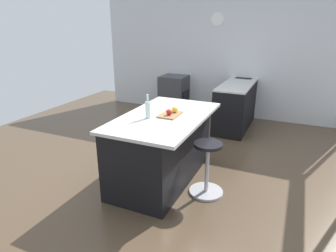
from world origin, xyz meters
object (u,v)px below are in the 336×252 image
(oven_range, at_px, (174,94))
(apple_yellow, at_px, (175,109))
(kitchen_island, at_px, (162,147))
(water_bottle, at_px, (148,109))
(cutting_board, at_px, (170,115))
(apple_red, at_px, (169,112))
(stool_by_window, at_px, (207,170))

(oven_range, bearing_deg, apple_yellow, 23.14)
(kitchen_island, xyz_separation_m, water_bottle, (0.19, -0.10, 0.59))
(cutting_board, bearing_deg, apple_yellow, 160.28)
(kitchen_island, bearing_deg, apple_red, 83.55)
(oven_range, xyz_separation_m, apple_yellow, (2.93, 1.25, 0.56))
(apple_red, bearing_deg, cutting_board, -171.85)
(stool_by_window, distance_m, apple_red, 0.89)
(stool_by_window, bearing_deg, cutting_board, -105.64)
(apple_red, bearing_deg, water_bottle, -50.48)
(kitchen_island, bearing_deg, apple_yellow, 131.92)
(apple_red, xyz_separation_m, water_bottle, (0.18, -0.22, 0.06))
(kitchen_island, distance_m, apple_red, 0.54)
(oven_range, height_order, kitchen_island, kitchen_island)
(cutting_board, xyz_separation_m, water_bottle, (0.23, -0.21, 0.11))
(cutting_board, bearing_deg, stool_by_window, 74.36)
(kitchen_island, relative_size, apple_yellow, 21.56)
(cutting_board, xyz_separation_m, apple_red, (0.05, 0.01, 0.05))
(stool_by_window, xyz_separation_m, cutting_board, (-0.17, -0.59, 0.62))
(oven_range, height_order, stool_by_window, oven_range)
(stool_by_window, bearing_deg, apple_yellow, -114.37)
(oven_range, bearing_deg, cutting_board, 22.02)
(oven_range, distance_m, cutting_board, 3.29)
(oven_range, relative_size, cutting_board, 2.48)
(stool_by_window, height_order, apple_yellow, apple_yellow)
(apple_red, height_order, apple_yellow, apple_yellow)
(apple_yellow, bearing_deg, oven_range, -156.86)
(water_bottle, bearing_deg, apple_yellow, 142.97)
(oven_range, bearing_deg, apple_red, 21.80)
(water_bottle, bearing_deg, stool_by_window, 94.83)
(apple_yellow, bearing_deg, stool_by_window, 65.63)
(oven_range, relative_size, apple_red, 11.33)
(stool_by_window, relative_size, water_bottle, 2.25)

